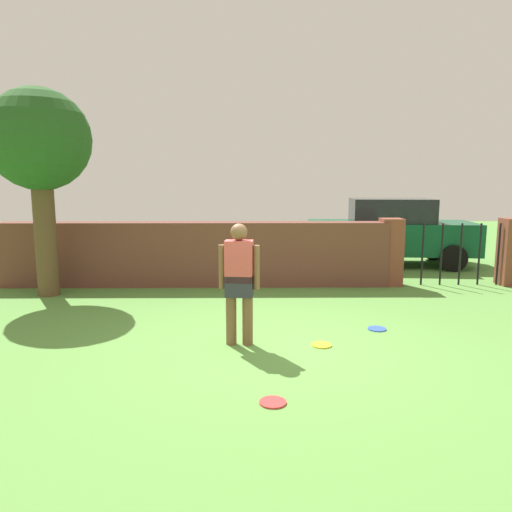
# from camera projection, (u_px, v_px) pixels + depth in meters

# --- Properties ---
(ground_plane) EXTENTS (40.00, 40.00, 0.00)m
(ground_plane) POSITION_uv_depth(u_px,v_px,m) (275.00, 347.00, 6.30)
(ground_plane) COLOR #568C3D
(brick_wall) EXTENTS (8.00, 0.50, 1.33)m
(brick_wall) POSITION_uv_depth(u_px,v_px,m) (194.00, 254.00, 9.94)
(brick_wall) COLOR brown
(brick_wall) RESTS_ON ground
(tree) EXTENTS (1.86, 1.86, 3.85)m
(tree) POSITION_uv_depth(u_px,v_px,m) (39.00, 144.00, 8.75)
(tree) COLOR brown
(tree) RESTS_ON ground
(person) EXTENTS (0.54, 0.25, 1.62)m
(person) POSITION_uv_depth(u_px,v_px,m) (239.00, 279.00, 6.27)
(person) COLOR brown
(person) RESTS_ON ground
(fence_gate) EXTENTS (2.97, 0.44, 1.40)m
(fence_gate) POSITION_uv_depth(u_px,v_px,m) (451.00, 252.00, 9.99)
(fence_gate) COLOR brown
(fence_gate) RESTS_ON ground
(car) EXTENTS (4.34, 2.23, 1.72)m
(car) POSITION_uv_depth(u_px,v_px,m) (390.00, 232.00, 12.42)
(car) COLOR #0C4C2D
(car) RESTS_ON ground
(frisbee_yellow) EXTENTS (0.27, 0.27, 0.02)m
(frisbee_yellow) POSITION_uv_depth(u_px,v_px,m) (321.00, 345.00, 6.36)
(frisbee_yellow) COLOR yellow
(frisbee_yellow) RESTS_ON ground
(frisbee_red) EXTENTS (0.27, 0.27, 0.02)m
(frisbee_red) POSITION_uv_depth(u_px,v_px,m) (273.00, 402.00, 4.71)
(frisbee_red) COLOR red
(frisbee_red) RESTS_ON ground
(frisbee_blue) EXTENTS (0.27, 0.27, 0.02)m
(frisbee_blue) POSITION_uv_depth(u_px,v_px,m) (377.00, 329.00, 7.05)
(frisbee_blue) COLOR blue
(frisbee_blue) RESTS_ON ground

